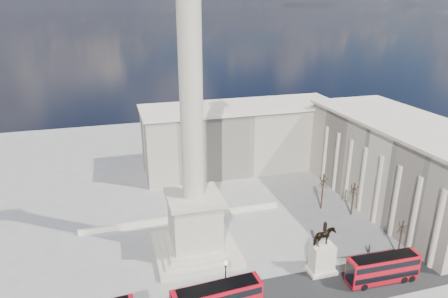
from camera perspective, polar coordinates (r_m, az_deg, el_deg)
name	(u,v)px	position (r m, az deg, el deg)	size (l,w,h in m)	color
ground	(202,268)	(68.12, -3.16, -16.60)	(180.00, 180.00, 0.00)	gray
nelsons_column	(194,184)	(65.74, -4.37, -4.96)	(14.00, 14.00, 49.85)	beige
balustrade_wall	(184,218)	(81.02, -5.78, -9.75)	(40.00, 0.60, 1.10)	beige
building_east	(401,164)	(90.68, 24.00, -2.02)	(19.00, 46.00, 18.60)	beige
building_northeast	(241,136)	(103.86, 2.50, 1.82)	(51.00, 17.00, 16.60)	beige
red_bus_c	(383,268)	(68.42, 21.80, -15.54)	(11.43, 3.02, 4.60)	#B00916
victorian_lamp	(226,279)	(58.94, 0.23, -18.07)	(0.61, 0.61, 7.16)	black
equestrian_statue	(322,254)	(67.24, 13.87, -14.42)	(4.45, 3.34, 9.16)	beige
bare_tree_near	(402,227)	(74.05, 24.14, -10.13)	(1.62, 1.62, 7.11)	#332319
bare_tree_mid	(354,189)	(84.41, 18.09, -5.42)	(1.95, 1.95, 7.39)	#332319
bare_tree_far	(323,180)	(84.88, 14.02, -4.37)	(2.01, 2.01, 8.22)	#332319
pedestrian_walking	(369,249)	(75.21, 20.03, -13.29)	(0.60, 0.40, 1.66)	black
pedestrian_standing	(312,261)	(69.78, 12.52, -15.30)	(0.78, 0.61, 1.61)	black
pedestrian_crossing	(219,258)	(68.64, -0.73, -15.34)	(1.03, 0.43, 1.76)	black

